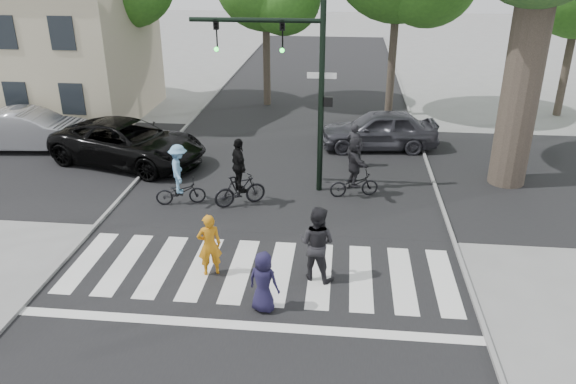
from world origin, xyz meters
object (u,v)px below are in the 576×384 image
pedestrian_woman (209,245)px  car_grey (379,130)px  cyclist_left (180,179)px  cyclist_right (355,170)px  pedestrian_child (264,282)px  car_suv (129,143)px  pedestrian_adult (317,243)px  traffic_signal (294,72)px  cyclist_mid (240,178)px  car_silver (30,130)px

pedestrian_woman → car_grey: bearing=-136.5°
cyclist_left → cyclist_right: cyclist_right is taller
pedestrian_child → car_grey: bearing=-87.2°
car_suv → pedestrian_adult: bearing=-117.6°
cyclist_right → car_suv: (-8.23, 2.12, -0.09)m
traffic_signal → cyclist_mid: bearing=-137.5°
traffic_signal → pedestrian_adult: (1.06, -5.34, -2.95)m
pedestrian_woman → pedestrian_adult: (2.59, 0.09, 0.14)m
pedestrian_woman → car_silver: size_ratio=0.33×
pedestrian_woman → pedestrian_child: size_ratio=1.12×
pedestrian_woman → cyclist_right: bearing=-146.7°
cyclist_right → car_silver: 13.03m
traffic_signal → pedestrian_child: size_ratio=4.16×
pedestrian_adult → car_grey: size_ratio=0.42×
pedestrian_child → car_silver: bearing=-24.6°
car_suv → car_grey: size_ratio=1.27×
pedestrian_adult → cyclist_left: bearing=-20.0°
pedestrian_adult → car_silver: (-11.70, 8.20, -0.15)m
pedestrian_child → cyclist_right: cyclist_right is taller
pedestrian_woman → car_silver: bearing=-64.3°
traffic_signal → cyclist_right: traffic_signal is taller
car_suv → traffic_signal: bearing=-89.1°
pedestrian_adult → car_suv: pedestrian_adult is taller
cyclist_left → pedestrian_adult: bearing=-40.7°
traffic_signal → pedestrian_woman: bearing=-105.8°
cyclist_mid → car_suv: size_ratio=0.37×
pedestrian_adult → car_grey: pedestrian_adult is taller
car_suv → car_silver: (-4.40, 1.11, -0.00)m
traffic_signal → cyclist_right: size_ratio=3.00×
cyclist_right → car_grey: 4.86m
cyclist_left → cyclist_mid: cyclist_mid is taller
pedestrian_woman → pedestrian_child: (1.52, -1.34, -0.08)m
car_grey → pedestrian_child: bearing=-20.8°
traffic_signal → pedestrian_child: bearing=-90.1°
cyclist_right → traffic_signal: bearing=169.5°
cyclist_left → car_grey: cyclist_left is taller
pedestrian_woman → cyclist_right: (3.51, 5.06, 0.09)m
traffic_signal → cyclist_right: 3.62m
traffic_signal → car_grey: traffic_signal is taller
cyclist_mid → pedestrian_woman: bearing=-90.0°
cyclist_mid → car_suv: 5.67m
car_grey → cyclist_mid: bearing=-43.6°
cyclist_left → car_grey: (6.34, 5.92, -0.07)m
car_suv → pedestrian_child: bearing=-127.3°
pedestrian_woman → cyclist_mid: size_ratio=0.75×
cyclist_left → pedestrian_child: bearing=-57.3°
traffic_signal → pedestrian_woman: (-1.53, -5.43, -3.09)m
traffic_signal → cyclist_mid: (-1.54, -1.41, -3.01)m
car_suv → car_grey: bearing=-57.4°
traffic_signal → cyclist_left: traffic_signal is taller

